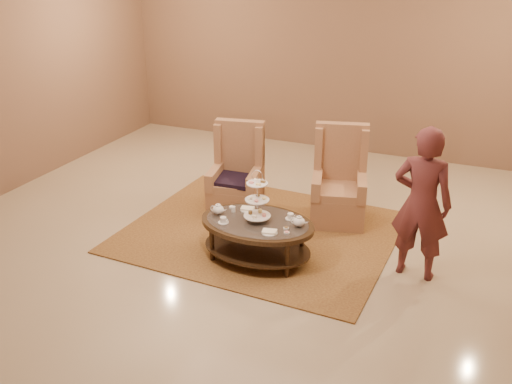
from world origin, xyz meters
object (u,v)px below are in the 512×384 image
at_px(armchair_left, 237,182).
at_px(person, 422,204).
at_px(tea_table, 257,228).
at_px(armchair_right, 339,189).

xyz_separation_m(armchair_left, person, (2.43, -0.72, 0.43)).
height_order(tea_table, armchair_left, armchair_left).
bearing_deg(tea_table, armchair_left, 124.95).
relative_size(tea_table, armchair_right, 1.06).
xyz_separation_m(armchair_right, person, (1.12, -0.99, 0.42)).
height_order(armchair_left, person, person).
bearing_deg(tea_table, armchair_right, 68.65).
bearing_deg(person, armchair_left, -12.42).
height_order(tea_table, person, person).
distance_m(armchair_left, armchair_right, 1.33).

